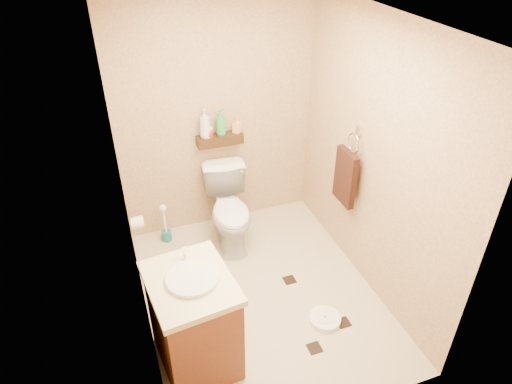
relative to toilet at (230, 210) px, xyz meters
name	(u,v)px	position (x,y,z in m)	size (l,w,h in m)	color
ground	(260,294)	(0.02, -0.83, -0.39)	(2.50, 2.50, 0.00)	#C8AF92
wall_back	(217,120)	(0.02, 0.42, 0.81)	(2.00, 0.04, 2.40)	tan
wall_front	(339,296)	(0.02, -2.08, 0.81)	(2.00, 0.04, 2.40)	tan
wall_left	(129,209)	(-0.98, -0.83, 0.81)	(0.04, 2.50, 2.40)	tan
wall_right	(373,161)	(1.02, -0.83, 0.81)	(0.04, 2.50, 2.40)	tan
ceiling	(262,21)	(0.02, -0.83, 2.01)	(2.00, 2.50, 0.02)	white
wall_shelf	(220,140)	(0.02, 0.34, 0.63)	(0.46, 0.14, 0.10)	#3E2311
floor_accents	(263,298)	(0.03, -0.89, -0.39)	(1.22, 1.43, 0.01)	black
toilet	(230,210)	(0.00, 0.00, 0.00)	(0.44, 0.77, 0.78)	white
vanity	(194,321)	(-0.68, -1.31, 0.04)	(0.64, 0.75, 0.98)	brown
bathroom_scale	(325,319)	(0.43, -1.32, -0.37)	(0.27, 0.27, 0.05)	white
toilet_brush	(166,228)	(-0.64, 0.24, -0.24)	(0.10, 0.10, 0.45)	#1A686B
towel_ring	(346,175)	(0.93, -0.58, 0.55)	(0.12, 0.30, 0.76)	silver
toilet_paper	(137,222)	(-0.92, -0.18, 0.21)	(0.12, 0.11, 0.12)	white
bottle_a	(205,124)	(-0.12, 0.34, 0.82)	(0.11, 0.11, 0.29)	silver
bottle_b	(207,129)	(-0.10, 0.34, 0.76)	(0.07, 0.07, 0.16)	#FCFF35
bottle_c	(208,131)	(-0.09, 0.34, 0.75)	(0.11, 0.11, 0.14)	red
bottle_d	(221,123)	(0.04, 0.34, 0.81)	(0.10, 0.10, 0.26)	green
bottle_e	(237,125)	(0.20, 0.34, 0.76)	(0.07, 0.07, 0.16)	#F6A652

